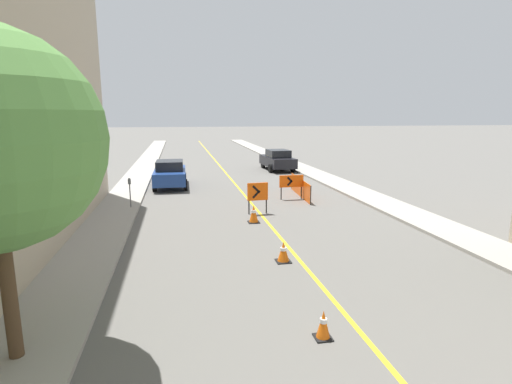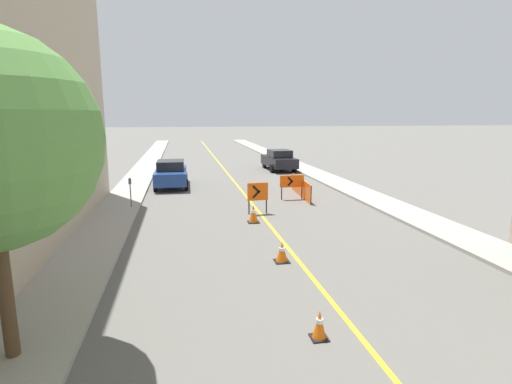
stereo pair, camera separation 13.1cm
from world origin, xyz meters
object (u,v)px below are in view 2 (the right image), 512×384
traffic_cone_fifth (253,214)px  arrow_barricade_primary (258,193)px  traffic_cone_fourth (282,252)px  parked_car_curb_near (171,173)px  arrow_barricade_secondary (292,182)px  traffic_cone_third (319,325)px  parking_meter_near_curb (130,186)px  parked_car_curb_mid (279,160)px

traffic_cone_fifth → arrow_barricade_primary: bearing=72.4°
traffic_cone_fourth → parked_car_curb_near: parked_car_curb_near is taller
traffic_cone_fifth → arrow_barricade_secondary: arrow_barricade_secondary is taller
traffic_cone_third → traffic_cone_fifth: 8.52m
parking_meter_near_curb → arrow_barricade_secondary: bearing=6.0°
parked_car_curb_near → parked_car_curb_mid: 10.00m
traffic_cone_third → parked_car_curb_near: size_ratio=0.13×
traffic_cone_fourth → parked_car_curb_mid: bearing=76.4°
traffic_cone_fifth → arrow_barricade_primary: (0.43, 1.36, 0.57)m
traffic_cone_fifth → parked_car_curb_mid: size_ratio=0.16×
arrow_barricade_primary → arrow_barricade_secondary: size_ratio=1.09×
parked_car_curb_near → parking_meter_near_curb: 5.87m
arrow_barricade_primary → parking_meter_near_curb: parking_meter_near_curb is taller
parked_car_curb_mid → traffic_cone_fourth: bearing=-106.6°
traffic_cone_fourth → arrow_barricade_secondary: (2.66, 8.45, 0.58)m
arrow_barricade_secondary → parked_car_curb_near: parked_car_curb_near is taller
arrow_barricade_primary → arrow_barricade_secondary: arrow_barricade_primary is taller
parked_car_curb_near → arrow_barricade_primary: bearing=-62.0°
traffic_cone_third → parking_meter_near_curb: bearing=112.3°
parked_car_curb_near → parked_car_curb_mid: (8.06, 5.92, 0.00)m
traffic_cone_fifth → parked_car_curb_mid: 15.48m
arrow_barricade_primary → parked_car_curb_mid: parked_car_curb_mid is taller
arrow_barricade_primary → traffic_cone_fifth: bearing=-111.4°
traffic_cone_fifth → parking_meter_near_curb: (-5.05, 3.21, 0.71)m
parking_meter_near_curb → traffic_cone_fourth: bearing=-56.2°
traffic_cone_fourth → arrow_barricade_primary: (0.39, 5.78, 0.63)m
traffic_cone_third → traffic_cone_fourth: traffic_cone_fourth is taller
traffic_cone_third → parked_car_curb_near: parked_car_curb_near is taller
arrow_barricade_secondary → arrow_barricade_primary: bearing=-131.3°
traffic_cone_fifth → arrow_barricade_secondary: size_ratio=0.58×
traffic_cone_third → parked_car_curb_mid: bearing=78.0°
traffic_cone_third → traffic_cone_fifth: size_ratio=0.80×
traffic_cone_fourth → arrow_barricade_secondary: arrow_barricade_secondary is taller
traffic_cone_third → arrow_barricade_primary: 9.92m
traffic_cone_third → traffic_cone_fourth: (0.30, 4.09, 0.02)m
traffic_cone_fourth → arrow_barricade_secondary: bearing=72.5°
traffic_cone_fourth → traffic_cone_fifth: 4.42m
traffic_cone_fifth → parked_car_curb_mid: bearing=72.4°
traffic_cone_third → parked_car_curb_mid: 23.78m
traffic_cone_fourth → arrow_barricade_primary: bearing=86.2°
parked_car_curb_mid → arrow_barricade_primary: bearing=-110.6°
parked_car_curb_near → traffic_cone_fourth: bearing=-74.6°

